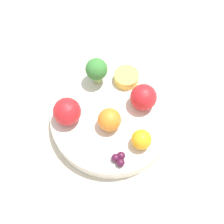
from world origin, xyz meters
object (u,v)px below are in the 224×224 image
object	(u,v)px
apple_green	(143,97)
grape_cluster	(119,159)
bowl	(112,118)
broccoli	(96,70)
orange_front	(109,120)
small_cup	(126,78)
apple_red	(67,111)
orange_back	(141,140)

from	to	relation	value
apple_green	grape_cluster	world-z (taller)	apple_green
bowl	broccoli	size ratio (longest dim) A/B	3.92
orange_front	small_cup	size ratio (longest dim) A/B	0.88
broccoli	apple_red	size ratio (longest dim) A/B	1.16
grape_cluster	apple_red	bearing A→B (deg)	-158.13
bowl	apple_red	size ratio (longest dim) A/B	4.56
orange_front	grape_cluster	distance (m)	0.08
apple_red	apple_green	world-z (taller)	apple_red
broccoli	apple_green	xyz separation A→B (m)	(0.10, 0.06, -0.01)
bowl	small_cup	distance (m)	0.10
bowl	grape_cluster	world-z (taller)	grape_cluster
orange_front	grape_cluster	bearing A→B (deg)	-12.58
orange_front	apple_green	bearing A→B (deg)	99.25
apple_green	apple_red	bearing A→B (deg)	-104.08
bowl	apple_green	distance (m)	0.08
orange_back	grape_cluster	xyz separation A→B (m)	(0.01, -0.06, -0.01)
bowl	apple_red	bearing A→B (deg)	-110.71
grape_cluster	small_cup	size ratio (longest dim) A/B	0.55
orange_back	grape_cluster	distance (m)	0.06
orange_back	small_cup	xyz separation A→B (m)	(-0.15, 0.05, -0.01)
apple_green	orange_front	bearing A→B (deg)	-80.75
grape_cluster	bowl	bearing A→B (deg)	161.18
apple_green	bowl	bearing A→B (deg)	-95.41
apple_red	apple_green	distance (m)	0.16
apple_red	small_cup	bearing A→B (deg)	101.50
apple_green	small_cup	xyz separation A→B (m)	(-0.07, -0.00, -0.02)
broccoli	small_cup	distance (m)	0.07
apple_green	orange_back	xyz separation A→B (m)	(0.08, -0.05, -0.01)
broccoli	orange_back	world-z (taller)	broccoli
orange_front	bowl	bearing A→B (deg)	141.98
broccoli	grape_cluster	xyz separation A→B (m)	(0.19, -0.04, -0.03)
broccoli	apple_green	distance (m)	0.12
broccoli	apple_green	size ratio (longest dim) A/B	1.19
apple_red	grape_cluster	bearing A→B (deg)	21.87
bowl	grape_cluster	bearing A→B (deg)	-18.82
bowl	orange_front	world-z (taller)	orange_front
broccoli	orange_front	xyz separation A→B (m)	(0.11, -0.02, -0.02)
bowl	orange_back	world-z (taller)	orange_back
orange_back	broccoli	bearing A→B (deg)	-175.79
apple_red	orange_front	distance (m)	0.09
grape_cluster	small_cup	distance (m)	0.19
grape_cluster	small_cup	world-z (taller)	small_cup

